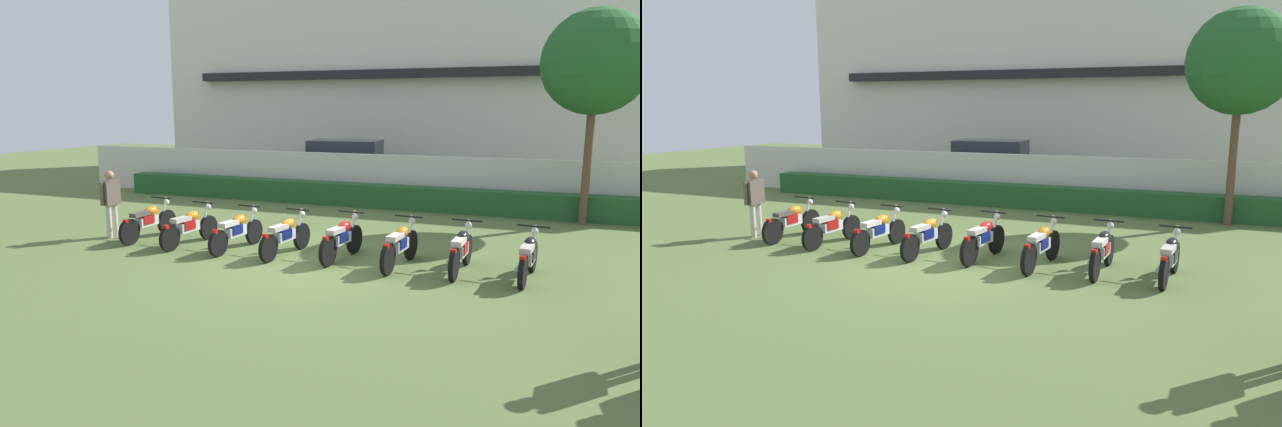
# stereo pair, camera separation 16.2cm
# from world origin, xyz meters

# --- Properties ---
(ground) EXTENTS (60.00, 60.00, 0.00)m
(ground) POSITION_xyz_m (0.00, 0.00, 0.00)
(ground) COLOR #566B38
(building) EXTENTS (25.75, 6.50, 8.51)m
(building) POSITION_xyz_m (0.00, 16.77, 4.25)
(building) COLOR silver
(building) RESTS_ON ground
(compound_wall) EXTENTS (24.46, 0.30, 1.62)m
(compound_wall) POSITION_xyz_m (0.00, 7.87, 0.81)
(compound_wall) COLOR silver
(compound_wall) RESTS_ON ground
(hedge_row) EXTENTS (19.57, 0.70, 0.72)m
(hedge_row) POSITION_xyz_m (0.00, 7.17, 0.36)
(hedge_row) COLOR #235628
(hedge_row) RESTS_ON ground
(parked_car) EXTENTS (4.62, 2.33, 1.89)m
(parked_car) POSITION_xyz_m (-2.69, 10.82, 0.94)
(parked_car) COLOR navy
(parked_car) RESTS_ON ground
(tree_near_inspector) EXTENTS (2.75, 2.75, 5.70)m
(tree_near_inspector) POSITION_xyz_m (5.50, 6.60, 4.30)
(tree_near_inspector) COLOR brown
(tree_near_inspector) RESTS_ON ground
(motorcycle_in_row_0) EXTENTS (0.60, 1.95, 0.97)m
(motorcycle_in_row_0) POSITION_xyz_m (-4.38, 0.74, 0.45)
(motorcycle_in_row_0) COLOR black
(motorcycle_in_row_0) RESTS_ON ground
(motorcycle_in_row_1) EXTENTS (0.60, 1.92, 0.95)m
(motorcycle_in_row_1) POSITION_xyz_m (-3.12, 0.61, 0.44)
(motorcycle_in_row_1) COLOR black
(motorcycle_in_row_1) RESTS_ON ground
(motorcycle_in_row_2) EXTENTS (0.60, 1.90, 0.95)m
(motorcycle_in_row_2) POSITION_xyz_m (-1.87, 0.60, 0.44)
(motorcycle_in_row_2) COLOR black
(motorcycle_in_row_2) RESTS_ON ground
(motorcycle_in_row_3) EXTENTS (0.60, 1.90, 0.95)m
(motorcycle_in_row_3) POSITION_xyz_m (-0.65, 0.58, 0.44)
(motorcycle_in_row_3) COLOR black
(motorcycle_in_row_3) RESTS_ON ground
(motorcycle_in_row_4) EXTENTS (0.60, 1.84, 0.97)m
(motorcycle_in_row_4) POSITION_xyz_m (0.59, 0.69, 0.45)
(motorcycle_in_row_4) COLOR black
(motorcycle_in_row_4) RESTS_ON ground
(motorcycle_in_row_5) EXTENTS (0.60, 1.94, 0.97)m
(motorcycle_in_row_5) POSITION_xyz_m (1.87, 0.60, 0.45)
(motorcycle_in_row_5) COLOR black
(motorcycle_in_row_5) RESTS_ON ground
(motorcycle_in_row_6) EXTENTS (0.60, 1.88, 0.97)m
(motorcycle_in_row_6) POSITION_xyz_m (3.06, 0.64, 0.45)
(motorcycle_in_row_6) COLOR black
(motorcycle_in_row_6) RESTS_ON ground
(motorcycle_in_row_7) EXTENTS (0.60, 1.82, 0.96)m
(motorcycle_in_row_7) POSITION_xyz_m (4.29, 0.60, 0.45)
(motorcycle_in_row_7) COLOR black
(motorcycle_in_row_7) RESTS_ON ground
(inspector_person) EXTENTS (0.22, 0.67, 1.65)m
(inspector_person) POSITION_xyz_m (-5.35, 0.60, 0.98)
(inspector_person) COLOR beige
(inspector_person) RESTS_ON ground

